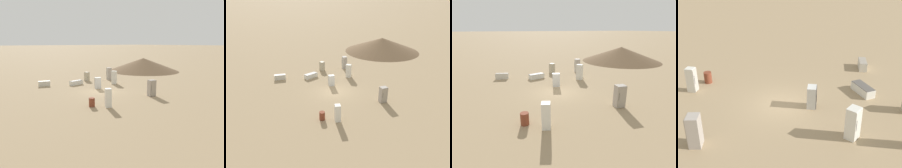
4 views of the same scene
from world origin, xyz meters
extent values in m
plane|color=#9E8460|center=(0.00, 0.00, 0.00)|extent=(1000.00, 1000.00, 0.00)
cone|color=brown|center=(10.80, -18.67, 1.37)|extent=(14.92, 14.92, 2.73)
cube|color=silver|center=(3.02, -4.43, 0.95)|extent=(0.93, 0.91, 1.90)
cube|color=silver|center=(3.22, -4.68, 0.95)|extent=(0.56, 0.45, 1.82)
cylinder|color=#2D2D2D|center=(3.04, -4.86, 1.05)|extent=(0.02, 0.02, 0.67)
cube|color=silver|center=(5.87, 0.22, 0.29)|extent=(1.04, 2.01, 0.57)
cube|color=#56514C|center=(5.87, 0.22, 0.59)|extent=(1.00, 1.93, 0.04)
cube|color=beige|center=(7.70, 4.19, 0.34)|extent=(1.09, 1.67, 0.68)
cube|color=gray|center=(7.70, 4.19, 0.70)|extent=(1.05, 1.60, 0.04)
cube|color=silver|center=(1.84, -0.72, 0.73)|extent=(0.80, 0.93, 1.46)
cube|color=#56514C|center=(2.12, -0.83, 0.73)|extent=(0.31, 0.71, 1.40)
cylinder|color=#2D2D2D|center=(2.05, -1.09, 0.80)|extent=(0.02, 0.02, 0.51)
cube|color=#B2A88E|center=(7.60, -2.67, 0.70)|extent=(0.78, 0.75, 1.41)
cube|color=gray|center=(7.92, -2.57, 0.70)|extent=(0.21, 0.55, 1.35)
cylinder|color=#2D2D2D|center=(8.01, -2.75, 0.77)|extent=(0.02, 0.02, 0.49)
cube|color=#A89E93|center=(-5.29, -3.12, 0.91)|extent=(0.78, 0.90, 1.82)
cube|color=gray|center=(-5.62, -3.05, 0.91)|extent=(0.19, 0.74, 1.75)
cylinder|color=#2D2D2D|center=(-5.59, -2.78, 1.00)|extent=(0.02, 0.02, 0.64)
cube|color=#A89E93|center=(6.45, -6.16, 0.97)|extent=(0.90, 0.80, 1.95)
cube|color=#BCB7AD|center=(6.54, -5.84, 0.97)|extent=(0.71, 0.24, 1.87)
cylinder|color=#2D2D2D|center=(6.81, -5.88, 1.07)|extent=(0.02, 0.02, 0.68)
cube|color=silver|center=(-5.71, 3.34, 0.88)|extent=(0.76, 0.75, 1.76)
cube|color=#BCB7AD|center=(-5.43, 3.21, 0.88)|extent=(0.26, 0.50, 1.69)
cylinder|color=#2D2D2D|center=(-5.48, 3.03, 0.97)|extent=(0.02, 0.02, 0.62)
cylinder|color=brown|center=(-4.64, 4.46, 0.42)|extent=(0.56, 0.56, 0.84)
camera|label=1|loc=(-21.30, 15.27, 5.91)|focal=35.00mm
camera|label=2|loc=(-20.73, 13.43, 11.85)|focal=35.00mm
camera|label=3|loc=(-14.98, 6.74, 6.06)|focal=28.00mm
camera|label=4|loc=(-3.55, -17.33, 10.42)|focal=50.00mm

